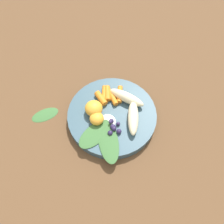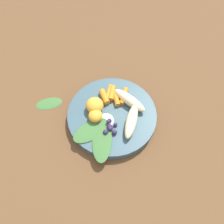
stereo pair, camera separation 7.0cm
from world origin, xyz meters
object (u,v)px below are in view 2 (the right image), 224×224
at_px(banana_peeled_left, 130,100).
at_px(kale_leaf_stray, 49,103).
at_px(bowl, 112,116).
at_px(banana_peeled_right, 131,121).
at_px(orange_segment_near, 95,116).

bearing_deg(banana_peeled_left, kale_leaf_stray, 37.96).
height_order(bowl, banana_peeled_left, banana_peeled_left).
bearing_deg(bowl, banana_peeled_right, -83.68).
distance_m(bowl, banana_peeled_right, 0.07).
xyz_separation_m(bowl, banana_peeled_left, (0.06, -0.02, 0.03)).
height_order(banana_peeled_right, kale_leaf_stray, banana_peeled_right).
relative_size(banana_peeled_right, kale_leaf_stray, 1.34).
relative_size(bowl, banana_peeled_left, 2.36).
bearing_deg(orange_segment_near, banana_peeled_right, -62.37).
xyz_separation_m(orange_segment_near, kale_leaf_stray, (-0.04, 0.16, -0.04)).
relative_size(bowl, orange_segment_near, 6.45).
bearing_deg(orange_segment_near, bowl, -34.68).
height_order(bowl, kale_leaf_stray, bowl).
distance_m(banana_peeled_left, kale_leaf_stray, 0.25).
relative_size(banana_peeled_left, kale_leaf_stray, 1.34).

